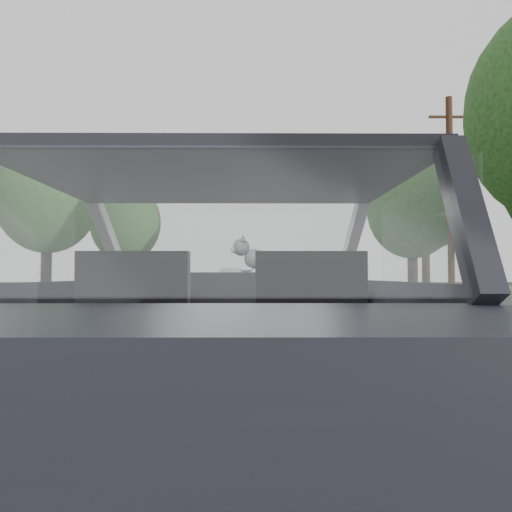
{
  "coord_description": "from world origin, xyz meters",
  "views": [
    {
      "loc": [
        0.14,
        -2.66,
        0.98
      ],
      "look_at": [
        0.16,
        0.5,
        1.1
      ],
      "focal_mm": 35.0,
      "sensor_mm": 36.0,
      "label": 1
    }
  ],
  "objects_px": {
    "other_car": "(235,282)",
    "highway_sign": "(338,273)",
    "cat": "(278,260)",
    "subject_car": "(227,324)",
    "utility_pole": "(450,197)"
  },
  "relations": [
    {
      "from": "utility_pole",
      "to": "highway_sign",
      "type": "bearing_deg",
      "value": 117.03
    },
    {
      "from": "subject_car",
      "to": "utility_pole",
      "type": "bearing_deg",
      "value": 64.97
    },
    {
      "from": "subject_car",
      "to": "highway_sign",
      "type": "bearing_deg",
      "value": 78.94
    },
    {
      "from": "cat",
      "to": "highway_sign",
      "type": "relative_size",
      "value": 0.24
    },
    {
      "from": "other_car",
      "to": "highway_sign",
      "type": "distance_m",
      "value": 6.36
    },
    {
      "from": "cat",
      "to": "subject_car",
      "type": "bearing_deg",
      "value": -122.61
    },
    {
      "from": "other_car",
      "to": "cat",
      "type": "bearing_deg",
      "value": -81.91
    },
    {
      "from": "subject_car",
      "to": "utility_pole",
      "type": "relative_size",
      "value": 0.47
    },
    {
      "from": "cat",
      "to": "utility_pole",
      "type": "bearing_deg",
      "value": 59.81
    },
    {
      "from": "other_car",
      "to": "highway_sign",
      "type": "relative_size",
      "value": 1.83
    },
    {
      "from": "subject_car",
      "to": "highway_sign",
      "type": "height_order",
      "value": "highway_sign"
    },
    {
      "from": "utility_pole",
      "to": "cat",
      "type": "bearing_deg",
      "value": -114.95
    },
    {
      "from": "subject_car",
      "to": "cat",
      "type": "bearing_deg",
      "value": 62.62
    },
    {
      "from": "highway_sign",
      "to": "cat",
      "type": "bearing_deg",
      "value": -98.37
    },
    {
      "from": "cat",
      "to": "highway_sign",
      "type": "bearing_deg",
      "value": 74.14
    }
  ]
}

